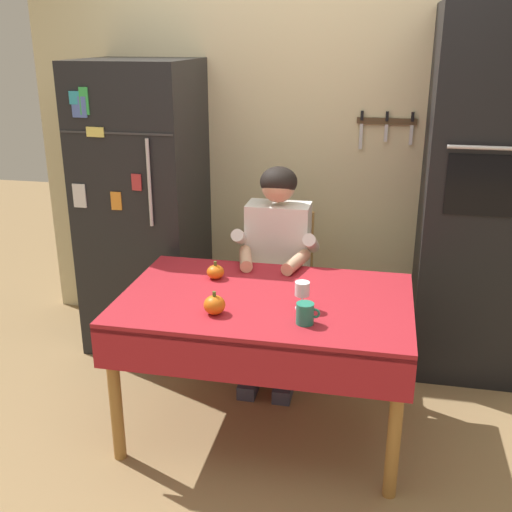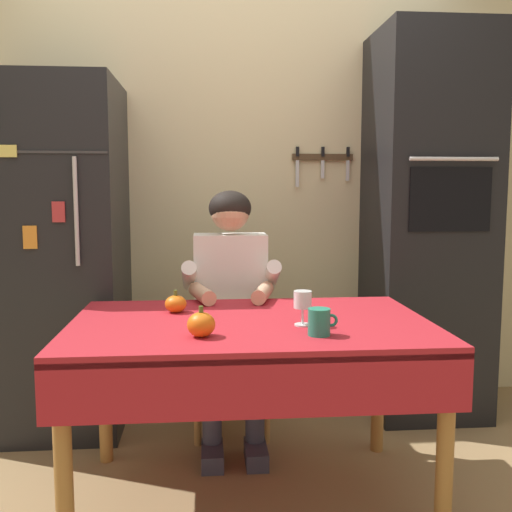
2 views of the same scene
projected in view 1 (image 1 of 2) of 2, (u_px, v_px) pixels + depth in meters
ground_plane at (261, 437)px, 3.13m from camera, size 10.00×10.00×0.00m
back_wall_assembly at (311, 140)px, 3.92m from camera, size 3.70×0.13×2.60m
refrigerator at (144, 208)px, 3.89m from camera, size 0.68×0.71×1.80m
wall_oven at (477, 199)px, 3.49m from camera, size 0.60×0.64×2.10m
dining_table at (265, 314)px, 2.98m from camera, size 1.40×0.90×0.74m
chair_behind_person at (281, 281)px, 3.77m from camera, size 0.40×0.40×0.93m
seated_person at (276, 256)px, 3.52m from camera, size 0.47×0.55×1.25m
coffee_mug at (305, 313)px, 2.68m from camera, size 0.11×0.08×0.10m
wine_glass at (302, 290)px, 2.81m from camera, size 0.07×0.07×0.13m
pumpkin_large at (215, 272)px, 3.18m from camera, size 0.09×0.09×0.09m
pumpkin_medium at (214, 305)px, 2.78m from camera, size 0.10×0.10×0.11m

